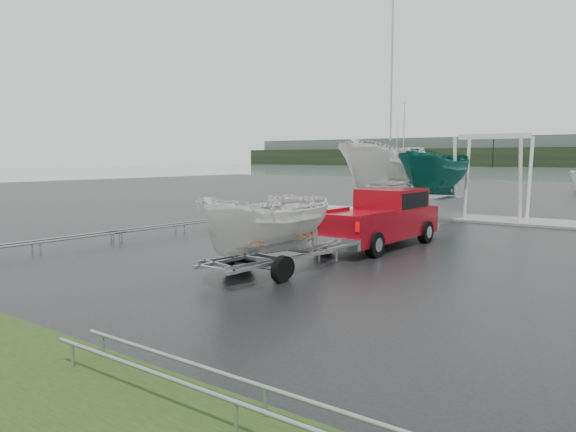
{
  "coord_description": "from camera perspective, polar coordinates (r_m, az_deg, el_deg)",
  "views": [
    {
      "loc": [
        8.04,
        -14.08,
        3.02
      ],
      "look_at": [
        -2.51,
        -0.33,
        1.2
      ],
      "focal_mm": 35.0,
      "sensor_mm": 36.0,
      "label": 1
    }
  ],
  "objects": [
    {
      "name": "keelboat_1",
      "position": [
        27.41,
        14.86,
        6.8
      ],
      "size": [
        2.22,
        3.2,
        7.01
      ],
      "color": "gray",
      "rests_on": "ground"
    },
    {
      "name": "moored_boat_0",
      "position": [
        52.61,
        11.57,
        2.59
      ],
      "size": [
        3.75,
        3.77,
        11.54
      ],
      "rotation": [
        0.0,
        0.0,
        5.67
      ],
      "color": "silver",
      "rests_on": "ground"
    },
    {
      "name": "pickup_truck",
      "position": [
        19.41,
        9.5,
        -0.05
      ],
      "size": [
        2.14,
        5.77,
        1.92
      ],
      "rotation": [
        0.0,
        0.0,
        -0.0
      ],
      "color": "maroon",
      "rests_on": "ground"
    },
    {
      "name": "dock",
      "position": [
        28.4,
        20.83,
        -0.4
      ],
      "size": [
        30.0,
        3.0,
        0.12
      ],
      "primitive_type": "cube",
      "color": "gray",
      "rests_on": "ground"
    },
    {
      "name": "mast_rack_2",
      "position": [
        6.66,
        -3.78,
        -17.66
      ],
      "size": [
        7.0,
        0.56,
        0.06
      ],
      "color": "gray",
      "rests_on": "ground"
    },
    {
      "name": "ground_plane",
      "position": [
        16.49,
        7.65,
        -4.61
      ],
      "size": [
        120.0,
        120.0,
        0.0
      ],
      "primitive_type": "plane",
      "color": "black",
      "rests_on": "ground"
    },
    {
      "name": "trailer_hitched",
      "position": [
        14.0,
        -2.79,
        3.98
      ],
      "size": [
        1.78,
        3.6,
        4.64
      ],
      "rotation": [
        0.0,
        0.0,
        -0.0
      ],
      "color": "gray",
      "rests_on": "ground"
    },
    {
      "name": "boat_hoist",
      "position": [
        28.39,
        20.07,
        4.93
      ],
      "size": [
        3.3,
        2.18,
        4.12
      ],
      "color": "silver",
      "rests_on": "ground"
    },
    {
      "name": "mast_rack_1",
      "position": [
        19.49,
        -24.25,
        -2.41
      ],
      "size": [
        0.56,
        6.5,
        0.06
      ],
      "rotation": [
        0.0,
        0.0,
        1.57
      ],
      "color": "gray",
      "rests_on": "ground"
    },
    {
      "name": "trailer_parked",
      "position": [
        14.39,
        -2.01,
        4.06
      ],
      "size": [
        1.88,
        3.75,
        4.66
      ],
      "rotation": [
        0.0,
        0.0,
        -0.18
      ],
      "color": "gray",
      "rests_on": "ground"
    },
    {
      "name": "mast_rack_0",
      "position": [
        22.91,
        -10.93,
        -0.81
      ],
      "size": [
        0.56,
        6.5,
        0.06
      ],
      "rotation": [
        0.0,
        0.0,
        1.57
      ],
      "color": "gray",
      "rests_on": "ground"
    },
    {
      "name": "moored_boat_4",
      "position": [
        75.12,
        10.92,
        3.59
      ],
      "size": [
        3.4,
        3.35,
        11.62
      ],
      "rotation": [
        0.0,
        0.0,
        4.45
      ],
      "color": "silver",
      "rests_on": "ground"
    },
    {
      "name": "keelboat_0",
      "position": [
        28.34,
        9.9,
        8.41
      ],
      "size": [
        2.67,
        3.2,
        10.85
      ],
      "color": "gray",
      "rests_on": "ground"
    }
  ]
}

